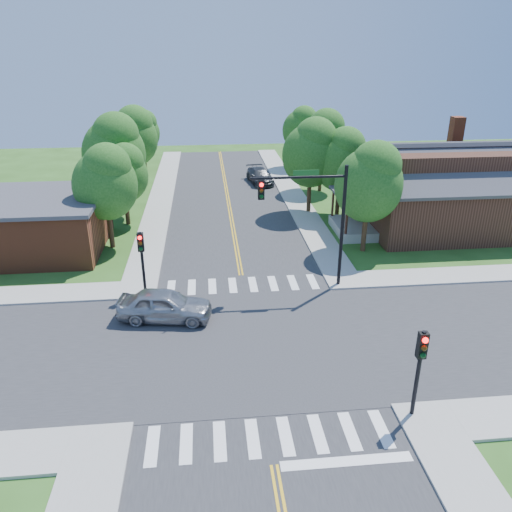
{
  "coord_description": "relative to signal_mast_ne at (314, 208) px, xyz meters",
  "views": [
    {
      "loc": [
        -1.91,
        -20.11,
        13.29
      ],
      "look_at": [
        0.7,
        5.42,
        2.2
      ],
      "focal_mm": 35.0,
      "sensor_mm": 36.0,
      "label": 1
    }
  ],
  "objects": [
    {
      "name": "tree_w_c",
      "position": [
        -12.45,
        22.4,
        0.38
      ],
      "size": [
        4.7,
        4.46,
        7.99
      ],
      "color": "#382314",
      "rests_on": "ground"
    },
    {
      "name": "tree_house",
      "position": [
        2.72,
        13.59,
        0.33
      ],
      "size": [
        4.65,
        4.42,
        7.91
      ],
      "color": "#382314",
      "rests_on": "ground"
    },
    {
      "name": "crosswalk_north",
      "position": [
        -3.91,
        0.61,
        -4.8
      ],
      "size": [
        8.85,
        2.0,
        0.01
      ],
      "color": "white",
      "rests_on": "ground"
    },
    {
      "name": "stop_bar",
      "position": [
        -1.41,
        -13.19,
        -4.85
      ],
      "size": [
        4.6,
        0.45,
        0.09
      ],
      "primitive_type": "cube",
      "color": "white",
      "rests_on": "ground"
    },
    {
      "name": "tree_e_c",
      "position": [
        5.12,
        20.07,
        0.22
      ],
      "size": [
        4.56,
        4.33,
        7.75
      ],
      "color": "#382314",
      "rests_on": "ground"
    },
    {
      "name": "tree_bldg",
      "position": [
        -11.99,
        12.23,
        -0.65
      ],
      "size": [
        3.77,
        3.58,
        6.41
      ],
      "color": "#382314",
      "rests_on": "ground"
    },
    {
      "name": "tree_e_a",
      "position": [
        4.81,
        5.05,
        0.12
      ],
      "size": [
        4.46,
        4.24,
        7.59
      ],
      "color": "#382314",
      "rests_on": "ground"
    },
    {
      "name": "signal_pole_nw",
      "position": [
        -9.51,
        -0.01,
        -2.19
      ],
      "size": [
        0.34,
        0.42,
        3.8
      ],
      "color": "black",
      "rests_on": "ground"
    },
    {
      "name": "car_silver",
      "position": [
        -8.2,
        -2.91,
        -4.03
      ],
      "size": [
        3.46,
        5.43,
        1.64
      ],
      "primitive_type": "imported",
      "rotation": [
        0.0,
        0.0,
        1.41
      ],
      "color": "#9EA0A5",
      "rests_on": "ground"
    },
    {
      "name": "tree_e_b",
      "position": [
        4.96,
        12.78,
        -0.1
      ],
      "size": [
        4.26,
        4.05,
        7.25
      ],
      "color": "#382314",
      "rests_on": "ground"
    },
    {
      "name": "tree_w_a",
      "position": [
        -12.45,
        7.47,
        -0.07
      ],
      "size": [
        4.3,
        4.08,
        7.3
      ],
      "color": "#382314",
      "rests_on": "ground"
    },
    {
      "name": "sidewalk_ne",
      "position": [
        11.9,
        10.23,
        -4.78
      ],
      "size": [
        40.0,
        40.0,
        0.14
      ],
      "color": "#9E9B93",
      "rests_on": "ground"
    },
    {
      "name": "house_ne",
      "position": [
        11.19,
        8.65,
        -1.52
      ],
      "size": [
        13.05,
        8.8,
        7.11
      ],
      "color": "black",
      "rests_on": "ground"
    },
    {
      "name": "crosswalk_south",
      "position": [
        -3.91,
        -11.79,
        -4.8
      ],
      "size": [
        8.85,
        2.0,
        0.01
      ],
      "color": "white",
      "rests_on": "ground"
    },
    {
      "name": "car_dgrey",
      "position": [
        -0.41,
        23.46,
        -4.14
      ],
      "size": [
        3.4,
        5.49,
        1.43
      ],
      "primitive_type": "imported",
      "rotation": [
        0.0,
        0.0,
        0.14
      ],
      "color": "#313336",
      "rests_on": "ground"
    },
    {
      "name": "building_nw",
      "position": [
        -18.11,
        7.61,
        -2.97
      ],
      "size": [
        10.4,
        8.4,
        3.73
      ],
      "color": "brown",
      "rests_on": "ground"
    },
    {
      "name": "tree_e_d",
      "position": [
        4.89,
        29.6,
        -0.34
      ],
      "size": [
        4.05,
        3.85,
        6.89
      ],
      "color": "#382314",
      "rests_on": "ground"
    },
    {
      "name": "tree_w_b",
      "position": [
        -12.87,
        14.41,
        0.65
      ],
      "size": [
        4.94,
        4.69,
        8.39
      ],
      "color": "#382314",
      "rests_on": "ground"
    },
    {
      "name": "signal_pole_se",
      "position": [
        1.69,
        -11.21,
        -2.19
      ],
      "size": [
        0.34,
        0.42,
        3.8
      ],
      "color": "black",
      "rests_on": "ground"
    },
    {
      "name": "sidewalk_nw",
      "position": [
        -19.73,
        10.23,
        -4.78
      ],
      "size": [
        40.0,
        40.0,
        0.14
      ],
      "color": "#9E9B93",
      "rests_on": "ground"
    },
    {
      "name": "tree_w_d",
      "position": [
        -12.55,
        31.28,
        -0.61
      ],
      "size": [
        3.81,
        3.62,
        6.48
      ],
      "color": "#382314",
      "rests_on": "ground"
    },
    {
      "name": "centerline",
      "position": [
        -3.91,
        -5.59,
        -4.8
      ],
      "size": [
        0.3,
        90.0,
        0.01
      ],
      "color": "gold",
      "rests_on": "ground"
    },
    {
      "name": "intersection_patch",
      "position": [
        -3.91,
        -5.59,
        -4.85
      ],
      "size": [
        10.2,
        10.2,
        0.06
      ],
      "primitive_type": "cube",
      "color": "#2D2D30",
      "rests_on": "ground"
    },
    {
      "name": "road_ns",
      "position": [
        -3.91,
        -5.59,
        -4.83
      ],
      "size": [
        10.0,
        90.0,
        0.04
      ],
      "primitive_type": "cube",
      "color": "#2D2D30",
      "rests_on": "ground"
    },
    {
      "name": "ground",
      "position": [
        -3.91,
        -5.59,
        -4.85
      ],
      "size": [
        100.0,
        100.0,
        0.0
      ],
      "primitive_type": "plane",
      "color": "#2B5019",
      "rests_on": "ground"
    },
    {
      "name": "signal_mast_ne",
      "position": [
        0.0,
        0.0,
        0.0
      ],
      "size": [
        5.3,
        0.42,
        7.2
      ],
      "color": "black",
      "rests_on": "ground"
    },
    {
      "name": "road_ew",
      "position": [
        -3.91,
        -5.59,
        -4.83
      ],
      "size": [
        90.0,
        10.0,
        0.04
      ],
      "primitive_type": "cube",
      "color": "#2D2D30",
      "rests_on": "ground"
    }
  ]
}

